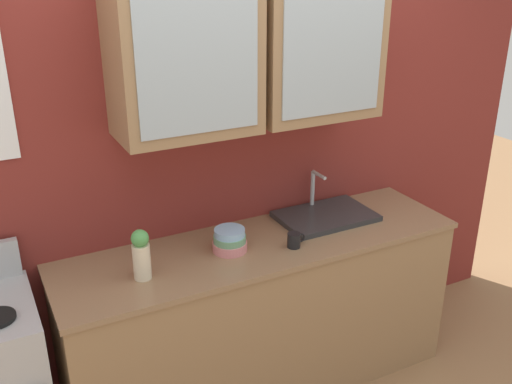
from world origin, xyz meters
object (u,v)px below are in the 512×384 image
object	(u,v)px
sink_faucet	(325,215)
vase	(141,254)
bowl_stack	(229,240)
cup_near_sink	(294,240)

from	to	relation	value
sink_faucet	vase	size ratio (longest dim) A/B	2.15
bowl_stack	cup_near_sink	distance (m)	0.33
sink_faucet	vase	bearing A→B (deg)	-172.28
sink_faucet	cup_near_sink	distance (m)	0.39
sink_faucet	vase	distance (m)	1.11
vase	sink_faucet	bearing A→B (deg)	7.72
bowl_stack	vase	world-z (taller)	vase
sink_faucet	cup_near_sink	size ratio (longest dim) A/B	5.33
sink_faucet	cup_near_sink	xyz separation A→B (m)	(-0.33, -0.21, 0.02)
sink_faucet	bowl_stack	distance (m)	0.64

